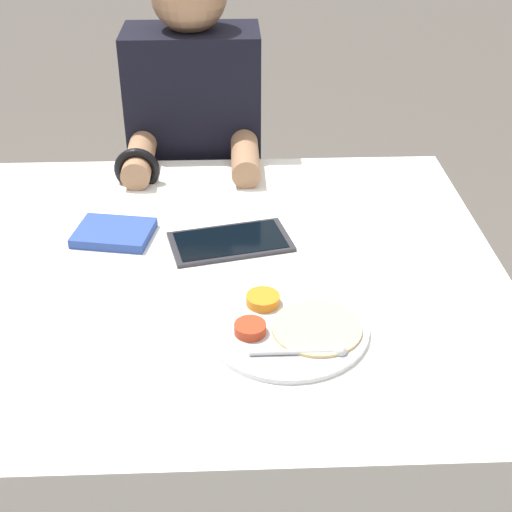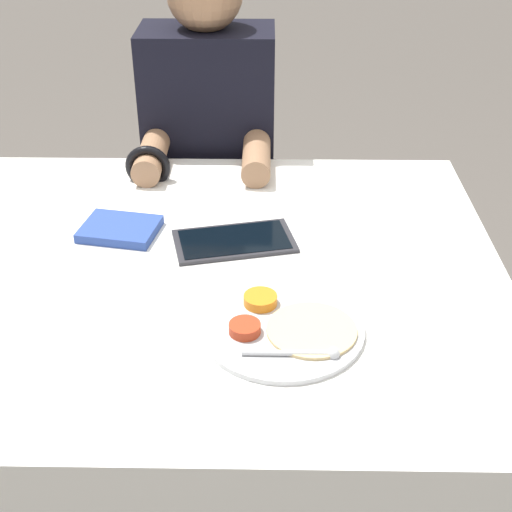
{
  "view_description": "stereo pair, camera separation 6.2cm",
  "coord_description": "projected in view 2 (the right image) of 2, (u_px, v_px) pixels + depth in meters",
  "views": [
    {
      "loc": [
        0.09,
        -1.18,
        1.47
      ],
      "look_at": [
        0.13,
        -0.06,
        0.76
      ],
      "focal_mm": 50.0,
      "sensor_mm": 36.0,
      "label": 1
    },
    {
      "loc": [
        0.15,
        -1.18,
        1.47
      ],
      "look_at": [
        0.13,
        -0.06,
        0.76
      ],
      "focal_mm": 50.0,
      "sensor_mm": 36.0,
      "label": 2
    }
  ],
  "objects": [
    {
      "name": "ground_plane",
      "position": [
        204.0,
        501.0,
        1.78
      ],
      "size": [
        12.0,
        12.0,
        0.0
      ],
      "primitive_type": "plane",
      "color": "#4C4742"
    },
    {
      "name": "dining_table",
      "position": [
        198.0,
        397.0,
        1.6
      ],
      "size": [
        1.25,
        1.03,
        0.7
      ],
      "color": "silver",
      "rests_on": "ground_plane"
    },
    {
      "name": "thali_tray",
      "position": [
        283.0,
        327.0,
        1.23
      ],
      "size": [
        0.29,
        0.29,
        0.03
      ],
      "color": "#B7BABF",
      "rests_on": "dining_table"
    },
    {
      "name": "red_notebook",
      "position": [
        120.0,
        230.0,
        1.52
      ],
      "size": [
        0.18,
        0.15,
        0.02
      ],
      "color": "silver",
      "rests_on": "dining_table"
    },
    {
      "name": "tablet_device",
      "position": [
        234.0,
        241.0,
        1.48
      ],
      "size": [
        0.27,
        0.19,
        0.01
      ],
      "color": "#28282D",
      "rests_on": "dining_table"
    },
    {
      "name": "person_diner",
      "position": [
        211.0,
        186.0,
        2.03
      ],
      "size": [
        0.36,
        0.41,
        1.18
      ],
      "color": "black",
      "rests_on": "ground_plane"
    }
  ]
}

